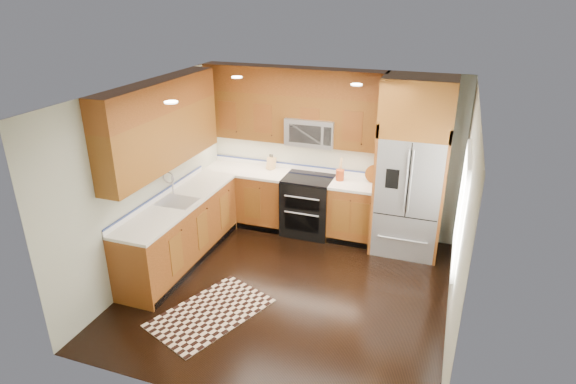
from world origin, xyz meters
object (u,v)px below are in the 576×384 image
(knife_block, at_px, (271,163))
(refrigerator, at_px, (412,168))
(utensil_crock, at_px, (340,173))
(rug, at_px, (211,313))
(range, at_px, (308,205))

(knife_block, bearing_deg, refrigerator, -5.76)
(refrigerator, height_order, utensil_crock, refrigerator)
(refrigerator, bearing_deg, rug, -130.12)
(refrigerator, bearing_deg, range, 178.60)
(rug, bearing_deg, refrigerator, 71.97)
(utensil_crock, bearing_deg, range, -171.46)
(range, relative_size, knife_block, 3.73)
(range, xyz_separation_m, refrigerator, (1.55, -0.04, 0.83))
(rug, distance_m, knife_block, 2.84)
(range, relative_size, rug, 0.66)
(range, bearing_deg, rug, -101.12)
(range, xyz_separation_m, utensil_crock, (0.48, 0.07, 0.59))
(range, height_order, knife_block, knife_block)
(range, relative_size, refrigerator, 0.36)
(utensil_crock, bearing_deg, refrigerator, -5.91)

